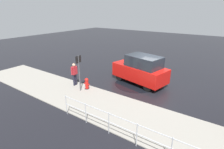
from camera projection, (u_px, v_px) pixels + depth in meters
ground_plane at (152, 85)px, 12.32m from camera, size 60.00×60.00×0.00m
kerb_strip at (120, 112)px, 9.08m from camera, size 24.00×3.20×0.04m
moving_hatchback at (141, 70)px, 12.36m from camera, size 4.18×2.51×2.06m
fire_hydrant at (87, 84)px, 11.57m from camera, size 0.42×0.31×0.80m
pedestrian at (74, 73)px, 11.95m from camera, size 0.24×0.57×1.62m
metal_railing at (122, 125)px, 6.96m from camera, size 6.61×0.04×1.05m
sign_post at (79, 68)px, 10.89m from camera, size 0.07×0.44×2.40m
puddle_patch at (136, 84)px, 12.50m from camera, size 2.96×2.96×0.01m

